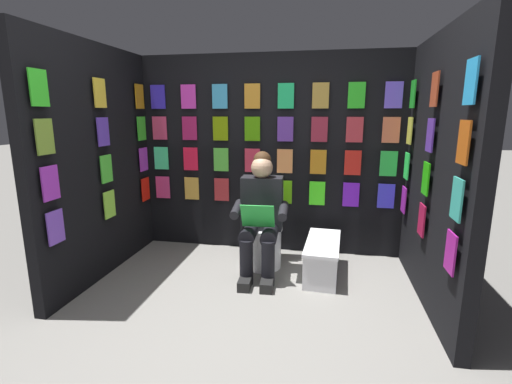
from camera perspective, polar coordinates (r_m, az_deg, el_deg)
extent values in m
plane|color=gray|center=(2.75, -4.31, -22.19)|extent=(30.00, 30.00, 0.00)
cube|color=black|center=(4.11, 2.14, 5.77)|extent=(2.99, 0.10, 2.18)
cube|color=#DA397D|center=(4.46, -14.31, 0.72)|extent=(0.17, 0.01, 0.26)
cube|color=gold|center=(4.32, -9.97, 0.55)|extent=(0.17, 0.01, 0.26)
cube|color=#A6272C|center=(4.21, -5.37, 0.37)|extent=(0.17, 0.01, 0.26)
cube|color=#D1185A|center=(4.13, -0.55, 0.19)|extent=(0.17, 0.01, 0.26)
cube|color=#52AA0D|center=(4.07, 4.43, -0.01)|extent=(0.17, 0.01, 0.26)
cube|color=#3EED1A|center=(4.05, 9.50, -0.21)|extent=(0.17, 0.01, 0.26)
cube|color=#6D19CE|center=(4.06, 14.58, -0.41)|extent=(0.17, 0.01, 0.26)
cube|color=#3C3AE5|center=(4.10, 19.61, -0.60)|extent=(0.17, 0.01, 0.26)
cube|color=#43EF90|center=(4.41, -14.54, 5.12)|extent=(0.17, 0.01, 0.26)
cube|color=red|center=(4.27, -10.14, 5.10)|extent=(0.17, 0.01, 0.26)
cube|color=green|center=(4.15, -5.46, 5.04)|extent=(0.17, 0.01, 0.26)
cube|color=#BB2940|center=(4.07, -0.56, 4.95)|extent=(0.17, 0.01, 0.26)
cube|color=#DF8848|center=(4.01, 4.51, 4.81)|extent=(0.17, 0.01, 0.26)
cube|color=#B87217|center=(3.99, 9.67, 4.64)|extent=(0.17, 0.01, 0.26)
cube|color=red|center=(4.00, 14.85, 4.42)|extent=(0.17, 0.01, 0.26)
cube|color=green|center=(4.04, 19.95, 4.17)|extent=(0.17, 0.01, 0.26)
cube|color=#CC3762|center=(4.38, -14.79, 9.61)|extent=(0.17, 0.01, 0.26)
cube|color=#A61A54|center=(4.24, -10.31, 9.74)|extent=(0.17, 0.01, 0.26)
cube|color=#6E8E08|center=(4.12, -5.56, 9.81)|extent=(0.17, 0.01, 0.26)
cube|color=#438D09|center=(4.04, -0.57, 9.81)|extent=(0.17, 0.01, 0.26)
cube|color=#592F93|center=(3.98, 4.59, 9.74)|extent=(0.17, 0.01, 0.26)
cube|color=maroon|center=(3.96, 9.85, 9.59)|extent=(0.17, 0.01, 0.26)
cube|color=#B12F3A|center=(3.97, 15.12, 9.36)|extent=(0.17, 0.01, 0.26)
cube|color=#D26748|center=(4.01, 20.32, 9.05)|extent=(0.17, 0.01, 0.26)
cube|color=#3224BB|center=(4.38, -15.04, 14.12)|extent=(0.17, 0.01, 0.26)
cube|color=#D434B6|center=(4.24, -10.50, 14.40)|extent=(0.17, 0.01, 0.26)
cube|color=#399BCC|center=(4.12, -5.66, 14.61)|extent=(0.17, 0.01, 0.26)
cube|color=orange|center=(4.04, -0.58, 14.72)|extent=(0.17, 0.01, 0.26)
cube|color=#1CB864|center=(3.98, 4.68, 14.71)|extent=(0.17, 0.01, 0.26)
cube|color=#A88435|center=(3.96, 10.04, 14.58)|extent=(0.17, 0.01, 0.26)
cube|color=green|center=(3.97, 15.41, 14.33)|extent=(0.17, 0.01, 0.26)
cube|color=#6C4EE9|center=(4.02, 20.69, 13.97)|extent=(0.17, 0.01, 0.26)
cube|color=black|center=(3.25, 26.48, 2.76)|extent=(0.10, 1.81, 2.18)
cube|color=purple|center=(4.00, 22.02, -1.12)|extent=(0.01, 0.17, 0.26)
cube|color=#A8153C|center=(3.31, 24.40, -3.99)|extent=(0.01, 0.17, 0.26)
cube|color=#9C1987|center=(2.64, 28.05, -8.33)|extent=(0.01, 0.17, 0.26)
cube|color=#2CE252|center=(3.94, 22.42, 3.78)|extent=(0.01, 0.17, 0.26)
cube|color=#20AB0D|center=(3.23, 24.94, 1.90)|extent=(0.01, 0.17, 0.26)
cube|color=teal|center=(2.55, 28.83, -1.00)|extent=(0.01, 0.17, 0.26)
cube|color=#CBD144|center=(3.90, 22.84, 8.79)|extent=(0.01, 0.17, 0.26)
cube|color=#522D9D|center=(3.20, 25.50, 8.00)|extent=(0.01, 0.17, 0.26)
cube|color=#B04E14|center=(2.50, 29.64, 6.73)|extent=(0.01, 0.17, 0.26)
cube|color=green|center=(3.90, 23.27, 13.84)|extent=(0.01, 0.17, 0.26)
cube|color=#9E3C20|center=(3.20, 26.08, 14.17)|extent=(0.01, 0.17, 0.26)
cube|color=#2695D6|center=(2.50, 30.50, 14.61)|extent=(0.01, 0.17, 0.26)
cube|color=black|center=(3.76, -23.44, 4.17)|extent=(0.10, 1.81, 2.18)
cube|color=#7847CB|center=(3.22, -28.76, -4.83)|extent=(0.01, 0.17, 0.26)
cube|color=#9AEA44|center=(3.79, -21.86, -1.81)|extent=(0.01, 0.17, 0.26)
cube|color=red|center=(4.40, -16.83, 0.42)|extent=(0.01, 0.17, 0.26)
cube|color=purple|center=(3.15, -29.40, 1.21)|extent=(0.01, 0.17, 0.26)
cube|color=#4ACC39|center=(3.73, -22.28, 3.36)|extent=(0.01, 0.17, 0.26)
cube|color=purple|center=(4.35, -17.11, 4.88)|extent=(0.01, 0.17, 0.26)
cube|color=olive|center=(3.11, -30.07, 7.46)|extent=(0.01, 0.17, 0.26)
cube|color=#5637B5|center=(3.69, -22.72, 8.65)|extent=(0.01, 0.17, 0.26)
cube|color=green|center=(4.32, -17.40, 9.42)|extent=(0.01, 0.17, 0.26)
cube|color=green|center=(3.11, -30.77, 13.79)|extent=(0.01, 0.17, 0.26)
cube|color=yellow|center=(3.69, -23.17, 14.00)|extent=(0.01, 0.17, 0.26)
cube|color=#BF7E11|center=(4.32, -17.70, 14.00)|extent=(0.01, 0.17, 0.26)
cylinder|color=white|center=(3.78, 1.01, -8.72)|extent=(0.38, 0.38, 0.40)
cylinder|color=white|center=(3.71, 1.03, -5.66)|extent=(0.41, 0.41, 0.02)
cube|color=white|center=(3.91, 1.48, -2.15)|extent=(0.39, 0.20, 0.36)
cylinder|color=white|center=(3.82, 1.33, -2.48)|extent=(0.39, 0.09, 0.39)
cube|color=black|center=(3.61, 0.96, -1.69)|extent=(0.41, 0.24, 0.52)
sphere|color=tan|center=(3.51, 0.93, 3.82)|extent=(0.21, 0.21, 0.21)
sphere|color=#472D19|center=(3.53, 0.99, 4.99)|extent=(0.17, 0.17, 0.17)
cylinder|color=black|center=(3.47, 2.21, -6.45)|extent=(0.17, 0.41, 0.15)
cylinder|color=black|center=(3.50, -1.07, -6.32)|extent=(0.17, 0.41, 0.15)
cylinder|color=black|center=(3.39, 1.88, -11.06)|extent=(0.12, 0.12, 0.42)
cylinder|color=black|center=(3.41, -1.53, -10.89)|extent=(0.12, 0.12, 0.42)
cube|color=black|center=(3.40, 1.75, -14.04)|extent=(0.12, 0.27, 0.09)
cube|color=black|center=(3.43, -1.67, -13.85)|extent=(0.12, 0.27, 0.09)
cylinder|color=black|center=(3.42, 4.27, -2.94)|extent=(0.10, 0.31, 0.13)
cylinder|color=black|center=(3.47, -3.00, -2.69)|extent=(0.10, 0.31, 0.13)
cube|color=green|center=(3.29, 0.27, -3.80)|extent=(0.31, 0.14, 0.23)
cube|color=silver|center=(3.67, 10.28, -10.30)|extent=(0.34, 0.78, 0.31)
cube|color=white|center=(3.61, 10.39, -7.78)|extent=(0.36, 0.81, 0.03)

